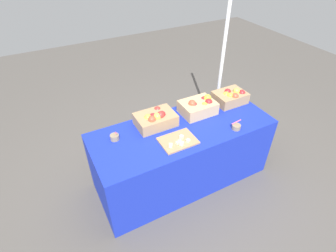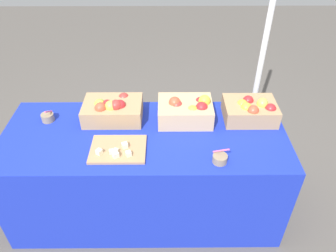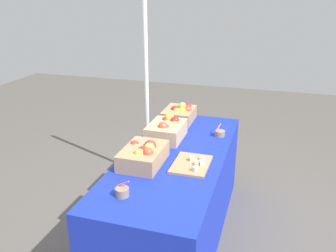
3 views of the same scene
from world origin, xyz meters
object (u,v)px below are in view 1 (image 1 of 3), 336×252
Objects in this scene: apple_crate_right at (156,119)px; sample_bowl_mid at (236,127)px; apple_crate_middle at (198,107)px; sample_bowl_near at (115,137)px; tent_pole at (221,69)px; cutting_board_front at (178,141)px; apple_crate_left at (230,97)px.

apple_crate_right is 0.82m from sample_bowl_mid.
sample_bowl_near is (-0.96, -0.01, -0.05)m from apple_crate_middle.
apple_crate_right is at bearing -161.02° from tent_pole.
apple_crate_right is 3.98× the size of sample_bowl_mid.
sample_bowl_near reaches higher than cutting_board_front.
sample_bowl_near is at bearing 148.68° from cutting_board_front.
apple_crate_left is 0.96× the size of apple_crate_middle.
cutting_board_front is 3.41× the size of sample_bowl_mid.
tent_pole is at bearing 18.98° from apple_crate_right.
tent_pole is at bearing 14.62° from sample_bowl_near.
apple_crate_right is 0.36m from cutting_board_front.
sample_bowl_mid is at bearing -115.95° from tent_pole.
tent_pole reaches higher than apple_crate_left.
apple_crate_left is 0.96m from apple_crate_right.
sample_bowl_near is (-0.45, -0.03, -0.05)m from apple_crate_right.
tent_pole is at bearing 70.70° from apple_crate_left.
apple_crate_right is 0.46m from sample_bowl_near.
sample_bowl_near is 1.61m from tent_pole.
apple_crate_right is at bearing 179.37° from apple_crate_left.
sample_bowl_near is at bearing -176.52° from apple_crate_right.
apple_crate_left reaches higher than sample_bowl_near.
apple_crate_right reaches higher than sample_bowl_mid.
apple_crate_middle is 3.47× the size of sample_bowl_near.
sample_bowl_mid is 0.05× the size of tent_pole.
apple_crate_left is 3.35× the size of sample_bowl_near.
sample_bowl_near is 1.22m from sample_bowl_mid.
sample_bowl_near is 0.06× the size of tent_pole.
apple_crate_middle is 3.66× the size of sample_bowl_mid.
tent_pole is (1.02, 0.72, 0.22)m from cutting_board_front.
apple_crate_middle is 0.55m from cutting_board_front.
apple_crate_right is 0.21× the size of tent_pole.
sample_bowl_mid is (-0.27, -0.44, -0.05)m from apple_crate_left.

